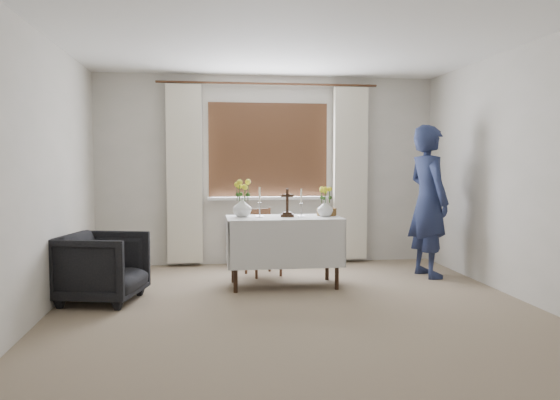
% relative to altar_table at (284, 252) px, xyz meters
% --- Properties ---
extents(ground, '(5.00, 5.00, 0.00)m').
position_rel_altar_table_xyz_m(ground, '(-0.01, -1.10, -0.38)').
color(ground, gray).
rests_on(ground, ground).
extents(altar_table, '(1.24, 0.64, 0.76)m').
position_rel_altar_table_xyz_m(altar_table, '(0.00, 0.00, 0.00)').
color(altar_table, white).
rests_on(altar_table, ground).
extents(wooden_chair, '(0.47, 0.47, 0.80)m').
position_rel_altar_table_xyz_m(wooden_chair, '(-0.16, 0.61, 0.02)').
color(wooden_chair, '#4E2F1A').
rests_on(wooden_chair, ground).
extents(armchair, '(0.90, 0.88, 0.68)m').
position_rel_altar_table_xyz_m(armchair, '(-1.84, -0.43, -0.04)').
color(armchair, black).
rests_on(armchair, ground).
extents(person, '(0.53, 0.72, 1.79)m').
position_rel_altar_table_xyz_m(person, '(1.77, 0.29, 0.52)').
color(person, navy).
rests_on(person, ground).
extents(radiator, '(1.10, 0.10, 0.60)m').
position_rel_altar_table_xyz_m(radiator, '(-0.01, 1.32, -0.08)').
color(radiator, silver).
rests_on(radiator, ground).
extents(wooden_cross, '(0.16, 0.12, 0.31)m').
position_rel_altar_table_xyz_m(wooden_cross, '(0.04, 0.02, 0.54)').
color(wooden_cross, black).
rests_on(wooden_cross, altar_table).
extents(candlestick_left, '(0.11, 0.11, 0.33)m').
position_rel_altar_table_xyz_m(candlestick_left, '(-0.26, 0.04, 0.54)').
color(candlestick_left, silver).
rests_on(candlestick_left, altar_table).
extents(candlestick_right, '(0.10, 0.10, 0.31)m').
position_rel_altar_table_xyz_m(candlestick_right, '(0.19, 0.00, 0.53)').
color(candlestick_right, silver).
rests_on(candlestick_right, altar_table).
extents(flower_vase_left, '(0.26, 0.26, 0.21)m').
position_rel_altar_table_xyz_m(flower_vase_left, '(-0.45, 0.08, 0.49)').
color(flower_vase_left, white).
rests_on(flower_vase_left, altar_table).
extents(flower_vase_right, '(0.17, 0.17, 0.18)m').
position_rel_altar_table_xyz_m(flower_vase_right, '(0.46, 0.01, 0.47)').
color(flower_vase_right, white).
rests_on(flower_vase_right, altar_table).
extents(wicker_basket, '(0.24, 0.24, 0.08)m').
position_rel_altar_table_xyz_m(wicker_basket, '(0.50, 0.10, 0.42)').
color(wicker_basket, brown).
rests_on(wicker_basket, altar_table).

